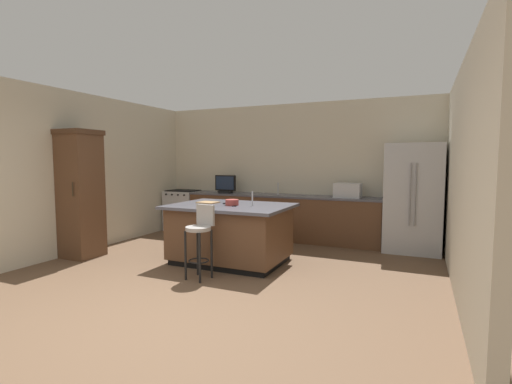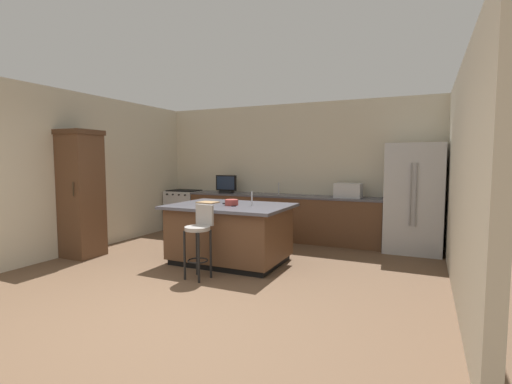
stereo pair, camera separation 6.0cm
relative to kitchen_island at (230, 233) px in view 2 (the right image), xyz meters
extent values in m
plane|color=brown|center=(0.21, -2.32, -0.46)|extent=(18.63, 18.63, 0.00)
cube|color=beige|center=(0.21, 2.33, 0.91)|extent=(6.27, 0.12, 2.74)
cube|color=beige|center=(-2.73, 0.01, 0.91)|extent=(0.12, 5.06, 2.74)
cube|color=beige|center=(3.14, 0.01, 0.91)|extent=(0.12, 5.06, 2.74)
cube|color=brown|center=(0.11, 1.95, -0.03)|extent=(3.95, 0.60, 0.86)
cube|color=#4C4C56|center=(0.11, 1.95, 0.42)|extent=(3.97, 0.62, 0.04)
cube|color=black|center=(0.00, 0.00, -0.42)|extent=(1.58, 1.08, 0.09)
cube|color=brown|center=(0.00, 0.00, 0.01)|extent=(1.66, 1.16, 0.77)
cube|color=#4C4C56|center=(0.00, 0.00, 0.42)|extent=(1.82, 1.32, 0.04)
cube|color=#B7BABF|center=(2.57, 1.89, 0.48)|extent=(0.93, 0.73, 1.88)
cylinder|color=gray|center=(2.53, 1.49, 0.57)|extent=(0.02, 0.02, 1.03)
cylinder|color=gray|center=(2.61, 1.49, 0.57)|extent=(0.02, 0.02, 1.03)
cube|color=#B7BABF|center=(-2.25, 1.95, -0.01)|extent=(0.73, 0.60, 0.89)
cube|color=black|center=(-2.25, 1.65, -0.06)|extent=(0.51, 0.01, 0.32)
cube|color=black|center=(-2.25, 1.95, 0.44)|extent=(0.66, 0.50, 0.02)
cylinder|color=black|center=(-2.49, 1.64, 0.37)|extent=(0.04, 0.03, 0.04)
cylinder|color=black|center=(-2.33, 1.64, 0.37)|extent=(0.04, 0.03, 0.04)
cylinder|color=black|center=(-2.17, 1.64, 0.37)|extent=(0.04, 0.03, 0.04)
cylinder|color=black|center=(-2.01, 1.64, 0.37)|extent=(0.04, 0.03, 0.04)
cube|color=brown|center=(-2.39, -0.70, 0.58)|extent=(0.54, 0.53, 2.08)
cube|color=#492F1E|center=(-2.39, -0.70, 1.58)|extent=(0.58, 0.57, 0.08)
cylinder|color=#332819|center=(-2.23, -0.98, 0.68)|extent=(0.02, 0.02, 0.22)
cube|color=#B7BABF|center=(1.44, 1.95, 0.57)|extent=(0.48, 0.36, 0.27)
cube|color=black|center=(-1.13, 1.90, 0.46)|extent=(0.29, 0.16, 0.05)
cube|color=black|center=(-1.13, 1.90, 0.65)|extent=(0.48, 0.05, 0.33)
cube|color=#1E2D47|center=(-1.13, 1.88, 0.65)|extent=(0.42, 0.01, 0.28)
cylinder|color=#B2B2B7|center=(0.01, 2.05, 0.55)|extent=(0.02, 0.02, 0.24)
cylinder|color=#B2B2B7|center=(0.37, 0.00, 0.55)|extent=(0.02, 0.02, 0.22)
cylinder|color=gray|center=(0.00, -0.91, 0.22)|extent=(0.34, 0.34, 0.05)
cube|color=gray|center=(0.02, -0.76, 0.39)|extent=(0.29, 0.07, 0.28)
cylinder|color=black|center=(-0.14, -1.01, -0.13)|extent=(0.03, 0.03, 0.66)
cylinder|color=black|center=(0.10, -1.04, -0.13)|extent=(0.03, 0.03, 0.66)
cylinder|color=black|center=(-0.10, -0.77, -0.13)|extent=(0.03, 0.03, 0.66)
cylinder|color=black|center=(0.14, -0.80, -0.13)|extent=(0.03, 0.03, 0.66)
torus|color=black|center=(0.00, -0.91, -0.21)|extent=(0.28, 0.28, 0.02)
cylinder|color=#993833|center=(0.05, -0.04, 0.49)|extent=(0.20, 0.20, 0.09)
cube|color=black|center=(0.13, -0.11, 0.45)|extent=(0.12, 0.16, 0.01)
cube|color=black|center=(-0.09, 0.10, 0.45)|extent=(0.14, 0.16, 0.02)
cube|color=#A87F51|center=(-0.44, 0.06, 0.45)|extent=(0.32, 0.28, 0.02)
camera|label=1|loc=(2.68, -5.03, 1.12)|focal=26.01mm
camera|label=2|loc=(2.74, -5.01, 1.12)|focal=26.01mm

